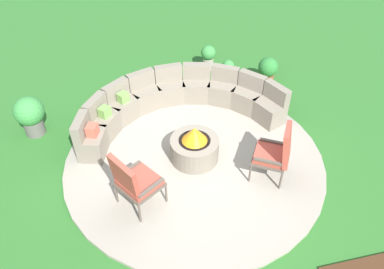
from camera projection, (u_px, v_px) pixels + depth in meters
name	position (u px, v px, depth m)	size (l,w,h in m)	color
ground_plane	(194.00, 160.00, 6.81)	(24.00, 24.00, 0.00)	#2D6B28
patio_circle	(194.00, 159.00, 6.79)	(4.69, 4.69, 0.06)	#9E9384
fire_pit	(194.00, 147.00, 6.59)	(0.87, 0.87, 0.71)	gray
curved_stone_bench	(175.00, 102.00, 7.53)	(4.11, 1.91, 0.80)	gray
lounge_chair_front_left	(134.00, 181.00, 5.58)	(0.83, 0.86, 1.12)	brown
lounge_chair_front_right	(276.00, 152.00, 6.07)	(0.77, 0.79, 1.08)	brown
potted_plant_0	(30.00, 114.00, 7.09)	(0.58, 0.58, 0.83)	#605B56
potted_plant_1	(228.00, 71.00, 8.56)	(0.28, 0.28, 0.60)	#605B56
potted_plant_2	(208.00, 56.00, 9.04)	(0.36, 0.36, 0.62)	#A89E8E
potted_plant_3	(268.00, 70.00, 8.53)	(0.45, 0.45, 0.66)	brown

